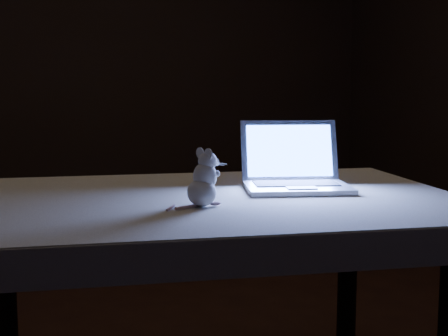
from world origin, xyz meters
name	(u,v)px	position (x,y,z in m)	size (l,w,h in m)	color
back_wall	(78,36)	(0.00, 2.50, 1.30)	(4.50, 0.04, 2.60)	black
table	(203,324)	(-0.27, -0.52, 0.34)	(1.27, 0.82, 0.68)	black
tablecloth	(205,216)	(-0.28, -0.58, 0.65)	(1.35, 0.90, 0.08)	beige
laptop	(298,156)	(0.01, -0.54, 0.78)	(0.28, 0.25, 0.19)	#AAAAAE
plush_mouse	(202,178)	(-0.32, -0.65, 0.76)	(0.10, 0.10, 0.14)	silver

